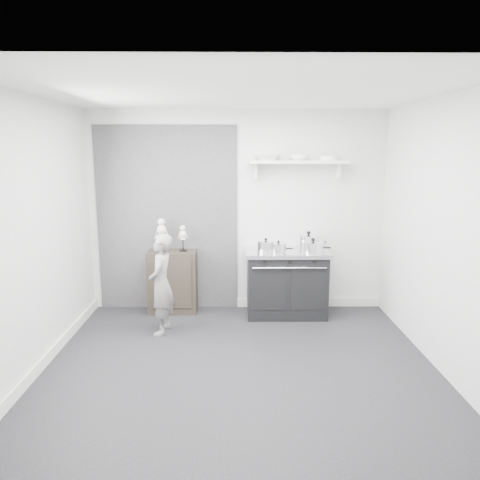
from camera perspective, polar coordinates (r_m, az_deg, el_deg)
The scene contains 15 objects.
ground at distance 5.01m, azimuth -0.14°, elevation -14.76°, with size 4.00×4.00×0.00m, color black.
room_shell at distance 4.70m, azimuth -1.26°, elevation 4.39°, with size 4.02×3.62×2.71m.
wall_shelf at distance 6.25m, azimuth 7.11°, elevation 9.33°, with size 1.30×0.26×0.24m.
stove at distance 6.28m, azimuth 5.65°, elevation -5.14°, with size 1.09×0.68×0.88m.
side_cabinet at distance 6.43m, azimuth -8.19°, elevation -5.02°, with size 0.65×0.38×0.84m, color black.
child at distance 5.65m, azimuth -9.57°, elevation -5.33°, with size 0.44×0.29×1.21m, color slate.
pot_front_left at distance 6.05m, azimuth 3.17°, elevation -0.76°, with size 0.31×0.22×0.18m.
pot_back_right at distance 6.31m, azimuth 8.35°, elevation -0.18°, with size 0.38×0.30×0.24m.
pot_front_right at distance 6.05m, azimuth 8.88°, elevation -0.86°, with size 0.37×0.28×0.19m.
pot_front_center at distance 5.98m, azimuth 4.71°, elevation -0.97°, with size 0.29×0.20×0.17m.
skeleton_full at distance 6.29m, azimuth -9.53°, elevation 0.94°, with size 0.14×0.09×0.51m, color beige, non-canonical shape.
skeleton_torso at distance 6.27m, azimuth -6.98°, elevation 0.44°, with size 0.11×0.07×0.40m, color beige, non-canonical shape.
bowl_large at distance 6.20m, azimuth 3.35°, elevation 10.06°, with size 0.34×0.34×0.08m, color white.
bowl_small at distance 6.25m, azimuth 7.21°, elevation 9.95°, with size 0.24×0.24×0.07m, color white.
plate_stack at distance 6.31m, azimuth 10.78°, elevation 9.80°, with size 0.23×0.23×0.06m, color white.
Camera 1 is at (-0.05, -4.52, 2.17)m, focal length 35.00 mm.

